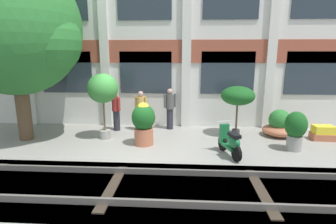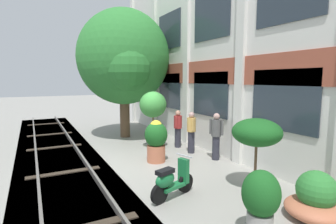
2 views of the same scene
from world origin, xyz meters
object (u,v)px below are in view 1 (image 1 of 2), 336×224
(potted_plant_glazed_jar, at_px, (296,129))
(resident_watching_tracks, at_px, (170,108))
(broadleaf_tree, at_px, (14,31))
(potted_plant_square_trough, at_px, (323,133))
(potted_plant_low_pan, at_px, (103,90))
(potted_plant_terracotta_small, at_px, (238,96))
(scooter_near_curb, at_px, (231,142))
(potted_plant_wide_bowl, at_px, (279,126))
(resident_by_doorway, at_px, (116,110))
(potted_plant_ribbed_drum, at_px, (144,122))
(resident_near_plants, at_px, (141,110))

(potted_plant_glazed_jar, xyz_separation_m, resident_watching_tracks, (-4.07, 2.20, 0.18))
(broadleaf_tree, relative_size, potted_plant_square_trough, 7.69)
(potted_plant_glazed_jar, bearing_deg, potted_plant_low_pan, 172.71)
(broadleaf_tree, height_order, potted_plant_terracotta_small, broadleaf_tree)
(broadleaf_tree, relative_size, potted_plant_glazed_jar, 4.88)
(potted_plant_low_pan, bearing_deg, resident_watching_tracks, 31.41)
(broadleaf_tree, bearing_deg, scooter_near_curb, -9.77)
(potted_plant_wide_bowl, bearing_deg, resident_by_doorway, 176.79)
(potted_plant_glazed_jar, bearing_deg, resident_by_doorway, 163.21)
(potted_plant_ribbed_drum, bearing_deg, potted_plant_wide_bowl, 14.67)
(resident_watching_tracks, distance_m, resident_near_plants, 1.17)
(resident_by_doorway, relative_size, resident_near_plants, 0.97)
(resident_near_plants, bearing_deg, potted_plant_wide_bowl, 103.85)
(potted_plant_terracotta_small, bearing_deg, broadleaf_tree, -173.16)
(potted_plant_wide_bowl, bearing_deg, potted_plant_glazed_jar, -91.80)
(potted_plant_terracotta_small, bearing_deg, resident_near_plants, 173.42)
(potted_plant_square_trough, relative_size, potted_plant_ribbed_drum, 0.55)
(resident_by_doorway, bearing_deg, potted_plant_low_pan, 38.66)
(potted_plant_terracotta_small, bearing_deg, potted_plant_wide_bowl, 1.48)
(potted_plant_wide_bowl, height_order, resident_near_plants, resident_near_plants)
(resident_watching_tracks, bearing_deg, broadleaf_tree, -99.12)
(potted_plant_wide_bowl, bearing_deg, potted_plant_low_pan, -173.70)
(potted_plant_terracotta_small, height_order, resident_watching_tracks, potted_plant_terracotta_small)
(potted_plant_low_pan, relative_size, resident_watching_tracks, 1.42)
(potted_plant_terracotta_small, bearing_deg, potted_plant_ribbed_drum, -159.41)
(resident_watching_tracks, height_order, resident_near_plants, resident_watching_tracks)
(potted_plant_square_trough, height_order, scooter_near_curb, scooter_near_curb)
(potted_plant_square_trough, xyz_separation_m, potted_plant_ribbed_drum, (-6.29, -0.90, 0.55))
(potted_plant_glazed_jar, height_order, potted_plant_low_pan, potted_plant_low_pan)
(broadleaf_tree, relative_size, resident_by_doorway, 3.96)
(potted_plant_terracotta_small, bearing_deg, resident_watching_tracks, 163.98)
(potted_plant_wide_bowl, bearing_deg, resident_watching_tracks, 170.57)
(potted_plant_terracotta_small, bearing_deg, potted_plant_square_trough, -6.36)
(potted_plant_glazed_jar, xyz_separation_m, potted_plant_terracotta_small, (-1.54, 1.47, 0.77))
(broadleaf_tree, xyz_separation_m, scooter_near_curb, (7.04, -1.21, -3.31))
(potted_plant_ribbed_drum, bearing_deg, resident_by_doorway, 129.53)
(potted_plant_wide_bowl, bearing_deg, potted_plant_terracotta_small, -178.52)
(potted_plant_low_pan, bearing_deg, potted_plant_wide_bowl, 6.30)
(potted_plant_glazed_jar, distance_m, scooter_near_curb, 2.22)
(broadleaf_tree, height_order, resident_watching_tracks, broadleaf_tree)
(broadleaf_tree, distance_m, potted_plant_ribbed_drum, 5.23)
(broadleaf_tree, xyz_separation_m, potted_plant_ribbed_drum, (4.31, -0.33, -2.95))
(potted_plant_glazed_jar, bearing_deg, potted_plant_square_trough, 38.01)
(potted_plant_square_trough, distance_m, potted_plant_ribbed_drum, 6.38)
(potted_plant_glazed_jar, distance_m, potted_plant_square_trough, 1.91)
(resident_watching_tracks, bearing_deg, resident_by_doorway, -107.97)
(potted_plant_terracotta_small, xyz_separation_m, resident_near_plants, (-3.65, 0.42, -0.63))
(potted_plant_low_pan, bearing_deg, potted_plant_terracotta_small, 7.88)
(potted_plant_low_pan, bearing_deg, resident_near_plants, 43.45)
(potted_plant_square_trough, xyz_separation_m, resident_watching_tracks, (-5.52, 1.06, 0.64))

